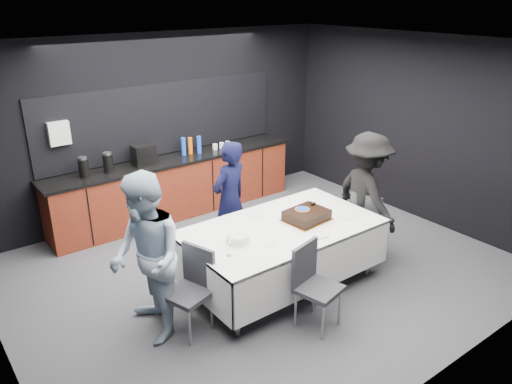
% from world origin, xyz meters
% --- Properties ---
extents(ground, '(6.00, 6.00, 0.00)m').
position_xyz_m(ground, '(0.00, 0.00, 0.00)').
color(ground, '#45454A').
rests_on(ground, ground).
extents(room_shell, '(6.04, 5.04, 2.82)m').
position_xyz_m(room_shell, '(0.00, 0.00, 1.86)').
color(room_shell, white).
rests_on(room_shell, ground).
extents(kitchenette, '(4.10, 0.64, 2.05)m').
position_xyz_m(kitchenette, '(-0.02, 2.22, 0.54)').
color(kitchenette, '#5D1C0E').
rests_on(kitchenette, ground).
extents(party_table, '(2.32, 1.32, 0.78)m').
position_xyz_m(party_table, '(0.00, -0.40, 0.64)').
color(party_table, '#99999E').
rests_on(party_table, ground).
extents(cake_assembly, '(0.56, 0.47, 0.17)m').
position_xyz_m(cake_assembly, '(0.34, -0.46, 0.85)').
color(cake_assembly, gold).
rests_on(cake_assembly, party_table).
extents(plate_stack, '(0.25, 0.25, 0.10)m').
position_xyz_m(plate_stack, '(-0.64, -0.43, 0.83)').
color(plate_stack, white).
rests_on(plate_stack, party_table).
extents(loose_plate_near, '(0.19, 0.19, 0.01)m').
position_xyz_m(loose_plate_near, '(-0.37, -0.64, 0.78)').
color(loose_plate_near, white).
rests_on(loose_plate_near, party_table).
extents(loose_plate_right_a, '(0.18, 0.18, 0.01)m').
position_xyz_m(loose_plate_right_a, '(0.71, -0.14, 0.78)').
color(loose_plate_right_a, white).
rests_on(loose_plate_right_a, party_table).
extents(loose_plate_right_b, '(0.22, 0.22, 0.01)m').
position_xyz_m(loose_plate_right_b, '(0.79, -0.67, 0.78)').
color(loose_plate_right_b, white).
rests_on(loose_plate_right_b, party_table).
extents(loose_plate_far, '(0.22, 0.22, 0.01)m').
position_xyz_m(loose_plate_far, '(-0.06, -0.00, 0.78)').
color(loose_plate_far, white).
rests_on(loose_plate_far, party_table).
extents(fork_pile, '(0.16, 0.12, 0.02)m').
position_xyz_m(fork_pile, '(0.17, -0.89, 0.79)').
color(fork_pile, white).
rests_on(fork_pile, party_table).
extents(champagne_flute, '(0.06, 0.06, 0.22)m').
position_xyz_m(champagne_flute, '(-0.89, -0.61, 0.94)').
color(champagne_flute, white).
rests_on(champagne_flute, party_table).
extents(chair_left, '(0.53, 0.53, 0.92)m').
position_xyz_m(chair_left, '(-1.28, -0.50, 0.53)').
color(chair_left, '#2E2E33').
rests_on(chair_left, ground).
extents(chair_right, '(0.53, 0.53, 0.92)m').
position_xyz_m(chair_right, '(1.36, -0.56, 0.53)').
color(chair_right, '#2E2E33').
rests_on(chair_right, ground).
extents(chair_near, '(0.51, 0.51, 0.92)m').
position_xyz_m(chair_near, '(-0.24, -1.20, 0.53)').
color(chair_near, '#2E2E33').
rests_on(chair_near, ground).
extents(person_center, '(0.66, 0.51, 1.60)m').
position_xyz_m(person_center, '(-0.07, 0.58, 0.80)').
color(person_center, black).
rests_on(person_center, ground).
extents(person_left, '(0.81, 0.96, 1.78)m').
position_xyz_m(person_left, '(-1.69, -0.33, 0.89)').
color(person_left, '#A2B7CC').
rests_on(person_left, ground).
extents(person_right, '(0.85, 1.20, 1.69)m').
position_xyz_m(person_right, '(1.39, -0.47, 0.85)').
color(person_right, black).
rests_on(person_right, ground).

